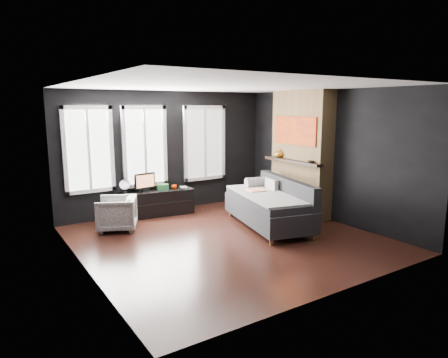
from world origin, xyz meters
TOP-DOWN VIEW (x-y plane):
  - floor at (0.00, 0.00)m, footprint 5.00×5.00m
  - ceiling at (0.00, 0.00)m, footprint 5.00×5.00m
  - wall_back at (0.00, 2.50)m, footprint 5.00×0.02m
  - wall_left at (-2.50, 0.00)m, footprint 0.02×5.00m
  - wall_right at (2.50, 0.00)m, footprint 0.02×5.00m
  - windows at (-0.45, 2.46)m, footprint 4.00×0.16m
  - fireplace at (2.30, 0.60)m, footprint 0.70×1.62m
  - sofa at (1.10, 0.24)m, footprint 1.59×2.43m
  - stripe_pillow at (1.42, 0.53)m, footprint 0.14×0.40m
  - armchair at (-1.50, 1.63)m, footprint 0.89×0.91m
  - media_console at (-0.43, 2.24)m, footprint 1.67×0.70m
  - monitor at (-0.65, 2.28)m, footprint 0.51×0.18m
  - desk_fan at (-1.09, 2.33)m, footprint 0.26×0.26m
  - mug at (-0.02, 2.13)m, footprint 0.14×0.12m
  - book at (0.16, 2.21)m, footprint 0.15×0.06m
  - storage_box at (-0.27, 2.20)m, footprint 0.26×0.20m
  - mantel_vase at (2.05, 1.05)m, footprint 0.20×0.21m
  - mantel_clock at (2.05, 0.05)m, footprint 0.15×0.15m

SIDE VIEW (x-z plane):
  - floor at x=0.00m, z-range 0.00..0.00m
  - media_console at x=-0.43m, z-range 0.00..0.56m
  - armchair at x=-1.50m, z-range 0.00..0.72m
  - sofa at x=1.10m, z-range 0.00..0.96m
  - mug at x=-0.02m, z-range 0.56..0.67m
  - storage_box at x=-0.27m, z-range 0.56..0.68m
  - book at x=0.16m, z-range 0.56..0.76m
  - stripe_pillow at x=1.42m, z-range 0.50..0.88m
  - desk_fan at x=-1.09m, z-range 0.56..0.86m
  - monitor at x=-0.65m, z-range 0.56..1.00m
  - mantel_clock at x=2.05m, z-range 1.23..1.27m
  - mantel_vase at x=2.05m, z-range 1.23..1.43m
  - wall_back at x=0.00m, z-range 0.00..2.70m
  - wall_left at x=-2.50m, z-range 0.00..2.70m
  - wall_right at x=2.50m, z-range 0.00..2.70m
  - fireplace at x=2.30m, z-range 0.00..2.70m
  - windows at x=-0.45m, z-range 1.50..3.26m
  - ceiling at x=0.00m, z-range 2.70..2.70m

